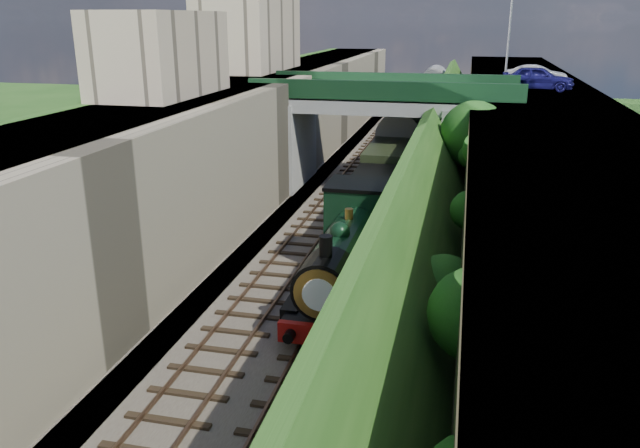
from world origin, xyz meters
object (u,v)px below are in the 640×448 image
(tender, at_px, (375,208))
(tree, at_px, (476,137))
(road_bridge, at_px, (393,129))
(lamppost, at_px, (510,35))
(locomotive, at_px, (348,254))
(car_blue, at_px, (538,78))
(car_silver, at_px, (536,75))

(tender, bearing_deg, tree, 41.16)
(road_bridge, bearing_deg, tender, -88.41)
(lamppost, height_order, locomotive, lamppost)
(tender, bearing_deg, car_blue, 57.32)
(car_blue, height_order, locomotive, car_blue)
(lamppost, height_order, tender, lamppost)
(road_bridge, bearing_deg, locomotive, -89.12)
(lamppost, distance_m, locomotive, 24.85)
(car_silver, bearing_deg, lamppost, 127.59)
(car_blue, xyz_separation_m, tender, (-8.44, -13.16, -5.39))
(tree, relative_size, car_blue, 1.49)
(lamppost, height_order, car_blue, lamppost)
(locomotive, bearing_deg, tree, 67.68)
(road_bridge, relative_size, car_silver, 3.92)
(road_bridge, distance_m, locomotive, 16.73)
(tender, bearing_deg, lamppost, 66.81)
(car_blue, bearing_deg, car_silver, 4.96)
(tree, height_order, lamppost, lamppost)
(road_bridge, xyz_separation_m, locomotive, (0.26, -16.59, -2.18))
(road_bridge, bearing_deg, car_silver, 38.91)
(car_blue, relative_size, car_silver, 1.09)
(lamppost, bearing_deg, car_silver, 27.23)
(lamppost, xyz_separation_m, tender, (-6.57, -15.34, -7.95))
(tree, bearing_deg, car_blue, 67.58)
(locomotive, relative_size, tender, 1.70)
(road_bridge, xyz_separation_m, car_silver, (8.89, 7.17, 2.85))
(car_silver, height_order, tender, car_silver)
(tree, bearing_deg, tender, -138.84)
(road_bridge, height_order, lamppost, lamppost)
(road_bridge, distance_m, car_blue, 9.99)
(tree, distance_m, lamppost, 12.39)
(lamppost, relative_size, car_blue, 1.35)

